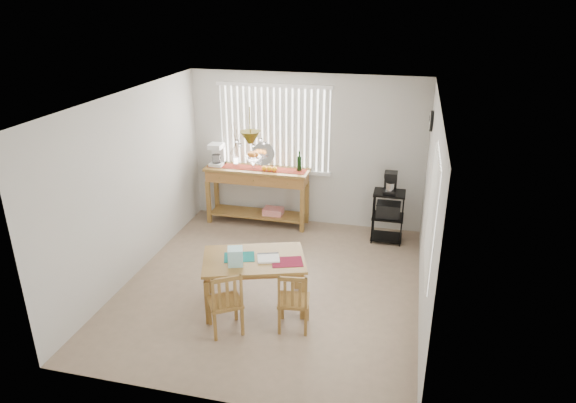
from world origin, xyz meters
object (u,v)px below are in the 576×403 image
(sideboard, at_px, (258,182))
(chair_right, at_px, (294,301))
(wire_cart, at_px, (388,212))
(dining_table, at_px, (254,264))
(cart_items, at_px, (390,183))
(chair_left, at_px, (226,303))

(sideboard, xyz_separation_m, chair_right, (1.30, -2.89, -0.37))
(wire_cart, xyz_separation_m, dining_table, (-1.54, -2.32, 0.10))
(wire_cart, bearing_deg, dining_table, -123.70)
(cart_items, bearing_deg, sideboard, 175.63)
(cart_items, xyz_separation_m, chair_right, (-0.94, -2.72, -0.62))
(dining_table, xyz_separation_m, chair_left, (-0.16, -0.63, -0.20))
(sideboard, bearing_deg, chair_right, -65.69)
(sideboard, height_order, dining_table, sideboard)
(sideboard, relative_size, chair_left, 2.17)
(chair_left, bearing_deg, cart_items, 60.08)
(chair_left, bearing_deg, chair_right, 17.64)
(sideboard, relative_size, dining_table, 1.22)
(dining_table, distance_m, chair_right, 0.75)
(wire_cart, height_order, cart_items, cart_items)
(chair_left, bearing_deg, sideboard, 99.77)
(dining_table, distance_m, chair_left, 0.68)
(wire_cart, distance_m, cart_items, 0.50)
(dining_table, bearing_deg, chair_right, -32.84)
(cart_items, xyz_separation_m, chair_left, (-1.70, -2.96, -0.60))
(wire_cart, distance_m, chair_left, 3.41)
(sideboard, distance_m, wire_cart, 2.26)
(sideboard, bearing_deg, wire_cart, -4.59)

